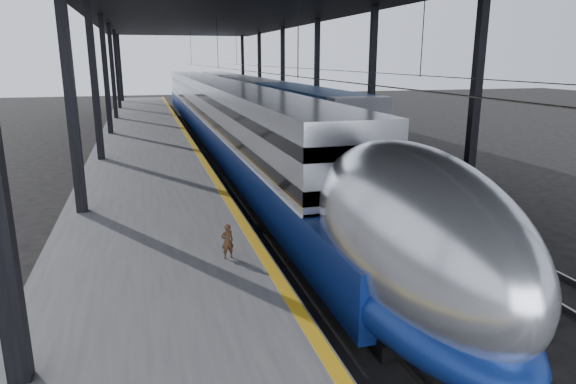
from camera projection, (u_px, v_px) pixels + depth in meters
name	position (u px, v px, depth m)	size (l,w,h in m)	color
ground	(281.00, 276.00, 14.93)	(160.00, 160.00, 0.00)	black
platform	(146.00, 150.00, 32.50)	(6.00, 80.00, 1.00)	#4C4C4F
yellow_strip	(190.00, 141.00, 33.11)	(0.30, 80.00, 0.01)	gold
rails	(269.00, 151.00, 34.72)	(6.52, 80.00, 0.16)	slate
canopy	(226.00, 9.00, 31.75)	(18.00, 75.00, 9.47)	black
tgv_train	(222.00, 116.00, 37.18)	(3.16, 65.20, 4.53)	silver
second_train	(251.00, 100.00, 51.10)	(3.11, 56.05, 4.28)	navy
child	(227.00, 241.00, 13.53)	(0.34, 0.23, 0.94)	#462B17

